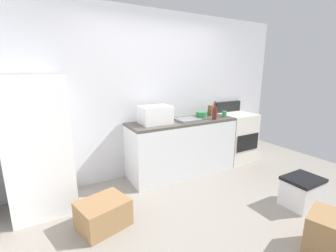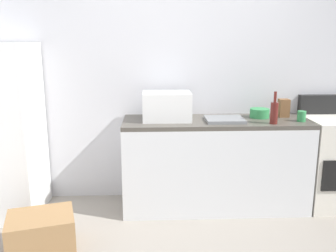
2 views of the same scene
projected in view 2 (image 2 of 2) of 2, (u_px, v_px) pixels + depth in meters
wall_back at (183, 75)px, 3.81m from camera, size 5.00×0.10×2.60m
kitchen_counter at (214, 164)px, 3.67m from camera, size 1.80×0.60×0.90m
refrigerator at (0, 131)px, 3.45m from camera, size 0.68×0.66×1.64m
stove_oven at (334, 160)px, 3.72m from camera, size 0.60×0.61×1.10m
microwave at (167, 106)px, 3.53m from camera, size 0.46×0.34×0.27m
sink_basin at (224, 119)px, 3.51m from camera, size 0.36×0.32×0.03m
wine_bottle at (274, 112)px, 3.38m from camera, size 0.07×0.07×0.30m
coffee_mug at (302, 116)px, 3.49m from camera, size 0.08×0.08×0.10m
knife_block at (284, 108)px, 3.69m from camera, size 0.10×0.10×0.18m
mixing_bowl at (260, 113)px, 3.67m from camera, size 0.19×0.19×0.09m
cardboard_box_medium at (41, 233)px, 2.93m from camera, size 0.60×0.53×0.30m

